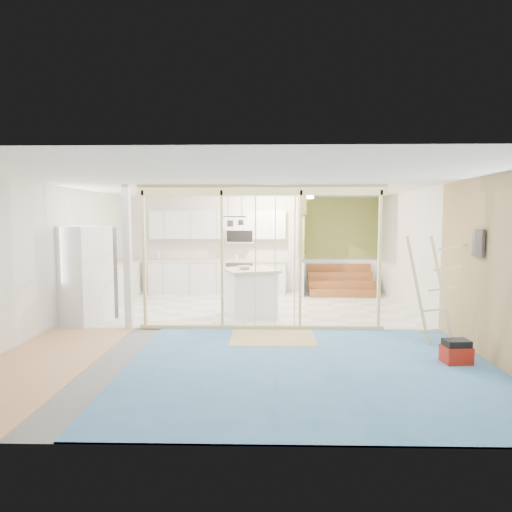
{
  "coord_description": "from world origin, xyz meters",
  "views": [
    {
      "loc": [
        0.38,
        -7.59,
        1.98
      ],
      "look_at": [
        0.19,
        0.6,
        1.29
      ],
      "focal_mm": 30.0,
      "sensor_mm": 36.0,
      "label": 1
    }
  ],
  "objects_px": {
    "fridge": "(83,275)",
    "island": "(250,293)",
    "ladder": "(433,290)",
    "toolbox": "(456,353)"
  },
  "relations": [
    {
      "from": "fridge",
      "to": "island",
      "type": "height_order",
      "value": "fridge"
    },
    {
      "from": "ladder",
      "to": "fridge",
      "type": "bearing_deg",
      "value": -172.09
    },
    {
      "from": "island",
      "to": "toolbox",
      "type": "bearing_deg",
      "value": -64.11
    },
    {
      "from": "fridge",
      "to": "island",
      "type": "distance_m",
      "value": 3.27
    },
    {
      "from": "fridge",
      "to": "island",
      "type": "bearing_deg",
      "value": 35.03
    },
    {
      "from": "island",
      "to": "toolbox",
      "type": "relative_size",
      "value": 3.29
    },
    {
      "from": "toolbox",
      "to": "fridge",
      "type": "bearing_deg",
      "value": 154.19
    },
    {
      "from": "island",
      "to": "fridge",
      "type": "bearing_deg",
      "value": 172.12
    },
    {
      "from": "fridge",
      "to": "toolbox",
      "type": "relative_size",
      "value": 4.81
    },
    {
      "from": "toolbox",
      "to": "ladder",
      "type": "xyz_separation_m",
      "value": [
        0.02,
        0.93,
        0.71
      ]
    }
  ]
}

